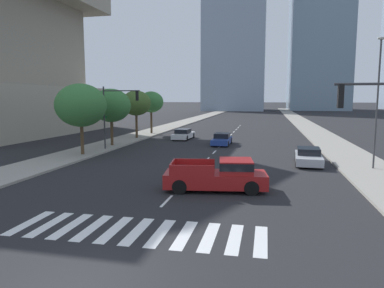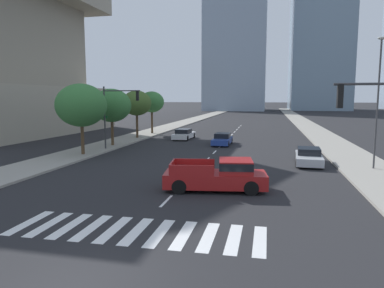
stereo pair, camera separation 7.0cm
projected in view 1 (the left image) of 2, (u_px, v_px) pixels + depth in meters
name	position (u px, v px, depth m)	size (l,w,h in m)	color
ground_plane	(82.00, 288.00, 9.37)	(800.00, 800.00, 0.00)	#232326
sidewalk_east	(336.00, 146.00, 36.20)	(4.00, 260.00, 0.15)	gray
sidewalk_west	(121.00, 141.00, 40.81)	(4.00, 260.00, 0.15)	gray
crosswalk_near	(137.00, 231.00, 13.35)	(9.45, 2.81, 0.01)	silver
lane_divider_center	(224.00, 142.00, 40.55)	(0.14, 50.00, 0.01)	silver
pickup_truck	(220.00, 175.00, 19.15)	(5.60, 2.76, 1.67)	maroon
sedan_white_0	(183.00, 134.00, 42.89)	(1.95, 4.72, 1.25)	silver
sedan_silver_1	(308.00, 157.00, 26.85)	(2.08, 4.73, 1.19)	#B7BABF
sedan_blue_2	(222.00, 140.00, 37.79)	(1.82, 4.41, 1.22)	navy
traffic_signal_far	(117.00, 107.00, 33.26)	(3.83, 0.28, 5.80)	#333335
street_lamp_east	(378.00, 95.00, 23.88)	(0.50, 0.24, 8.70)	#3F3F42
street_tree_nearest	(81.00, 105.00, 30.14)	(4.24, 4.24, 5.94)	#4C3823
street_tree_second	(111.00, 106.00, 36.00)	(3.91, 3.91, 5.66)	#4C3823
street_tree_third	(136.00, 103.00, 42.87)	(3.49, 3.49, 5.62)	#4C3823
street_tree_fourth	(151.00, 102.00, 48.41)	(3.31, 3.31, 5.61)	#4C3823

